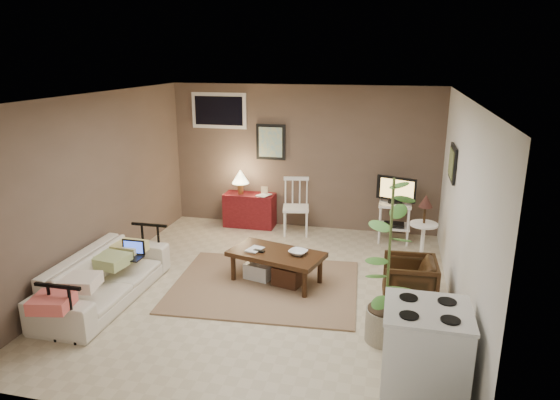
% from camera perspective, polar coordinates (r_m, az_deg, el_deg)
% --- Properties ---
extents(floor, '(5.00, 5.00, 0.00)m').
position_cam_1_polar(floor, '(6.43, -1.72, -10.10)').
color(floor, '#C1B293').
rests_on(floor, ground).
extents(art_back, '(0.50, 0.03, 0.60)m').
position_cam_1_polar(art_back, '(8.41, -1.06, 6.64)').
color(art_back, black).
extents(art_right, '(0.03, 0.60, 0.45)m').
position_cam_1_polar(art_right, '(6.78, 19.13, 4.01)').
color(art_right, black).
extents(window, '(0.96, 0.03, 0.60)m').
position_cam_1_polar(window, '(8.61, -6.98, 10.11)').
color(window, white).
extents(rug, '(2.45, 2.02, 0.02)m').
position_cam_1_polar(rug, '(6.48, -1.73, -9.76)').
color(rug, '#8A6D50').
rests_on(rug, floor).
extents(coffee_table, '(1.31, 0.90, 0.45)m').
position_cam_1_polar(coffee_table, '(6.49, -0.49, -7.40)').
color(coffee_table, '#361A0E').
rests_on(coffee_table, floor).
extents(sofa, '(0.57, 1.96, 0.77)m').
position_cam_1_polar(sofa, '(6.37, -19.48, -7.56)').
color(sofa, beige).
rests_on(sofa, floor).
extents(sofa_pillows, '(0.38, 1.86, 0.13)m').
position_cam_1_polar(sofa_pillows, '(6.14, -20.31, -7.66)').
color(sofa_pillows, beige).
rests_on(sofa_pillows, sofa).
extents(sofa_end_rails, '(0.53, 1.96, 0.66)m').
position_cam_1_polar(sofa_end_rails, '(6.33, -18.56, -8.14)').
color(sofa_end_rails, black).
rests_on(sofa_end_rails, floor).
extents(laptop, '(0.30, 0.22, 0.21)m').
position_cam_1_polar(laptop, '(6.50, -16.58, -5.74)').
color(laptop, black).
rests_on(laptop, sofa).
extents(red_console, '(0.86, 0.38, 1.00)m').
position_cam_1_polar(red_console, '(8.58, -3.57, -0.78)').
color(red_console, maroon).
rests_on(red_console, floor).
extents(spindle_chair, '(0.49, 0.49, 0.92)m').
position_cam_1_polar(spindle_chair, '(8.20, 1.83, -0.93)').
color(spindle_chair, white).
rests_on(spindle_chair, floor).
extents(tv_stand, '(0.60, 0.40, 1.05)m').
position_cam_1_polar(tv_stand, '(8.00, 13.00, -0.88)').
color(tv_stand, white).
rests_on(tv_stand, floor).
extents(side_table, '(0.38, 0.38, 1.03)m').
position_cam_1_polar(side_table, '(7.16, 16.14, -2.45)').
color(side_table, white).
rests_on(side_table, floor).
extents(armchair, '(0.59, 0.63, 0.62)m').
position_cam_1_polar(armchair, '(6.15, 14.56, -8.74)').
color(armchair, black).
rests_on(armchair, floor).
extents(potted_plant, '(0.44, 0.44, 1.76)m').
position_cam_1_polar(potted_plant, '(5.08, 12.36, -6.32)').
color(potted_plant, '#A19980').
rests_on(potted_plant, floor).
extents(stove, '(0.69, 0.65, 0.91)m').
position_cam_1_polar(stove, '(4.48, 16.14, -16.88)').
color(stove, white).
rests_on(stove, floor).
extents(bowl, '(0.23, 0.12, 0.23)m').
position_cam_1_polar(bowl, '(6.31, 2.09, -5.27)').
color(bowl, '#361A0E').
rests_on(bowl, coffee_table).
extents(book_table, '(0.17, 0.07, 0.24)m').
position_cam_1_polar(book_table, '(6.49, -3.56, -4.63)').
color(book_table, '#361A0E').
rests_on(book_table, coffee_table).
extents(book_console, '(0.18, 0.09, 0.24)m').
position_cam_1_polar(book_console, '(8.41, -2.36, 1.37)').
color(book_console, '#361A0E').
rests_on(book_console, red_console).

